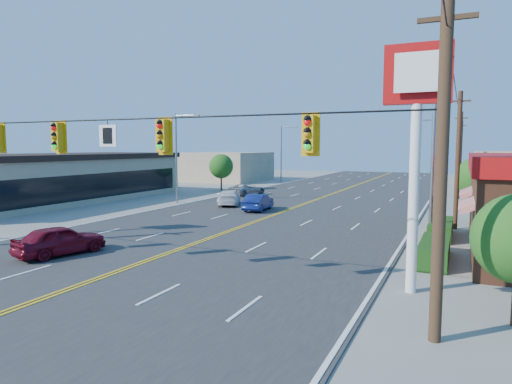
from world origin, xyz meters
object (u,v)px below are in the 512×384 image
at_px(car_magenta, 60,241).
at_px(car_blue, 258,203).
at_px(kfc_pylon, 416,118).
at_px(car_silver, 247,190).
at_px(signal_span, 80,152).
at_px(car_white, 229,198).

xyz_separation_m(car_magenta, car_blue, (2.34, 17.31, -0.04)).
xyz_separation_m(kfc_pylon, car_silver, (-18.76, 25.97, -5.44)).
relative_size(signal_span, car_magenta, 5.93).
bearing_deg(car_white, car_blue, 127.12).
bearing_deg(car_blue, car_silver, -65.82).
bearing_deg(car_silver, car_white, 119.52).
xyz_separation_m(signal_span, car_silver, (-7.64, 29.97, -4.29)).
bearing_deg(car_blue, signal_span, 89.70).
distance_m(car_magenta, car_white, 19.40).
xyz_separation_m(car_magenta, car_white, (-1.34, 19.35, -0.05)).
distance_m(signal_span, kfc_pylon, 11.87).
xyz_separation_m(signal_span, car_blue, (-1.94, 20.09, -4.23)).
relative_size(kfc_pylon, car_magenta, 2.07).
height_order(car_white, car_silver, car_white).
distance_m(car_magenta, car_silver, 27.39).
bearing_deg(signal_span, kfc_pylon, 19.78).
xyz_separation_m(kfc_pylon, car_blue, (-13.06, 16.09, -5.38)).
bearing_deg(signal_span, car_blue, 95.51).
height_order(car_magenta, car_blue, car_magenta).
height_order(car_blue, car_white, car_blue).
bearing_deg(car_white, car_silver, -99.33).
relative_size(kfc_pylon, car_blue, 2.13).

